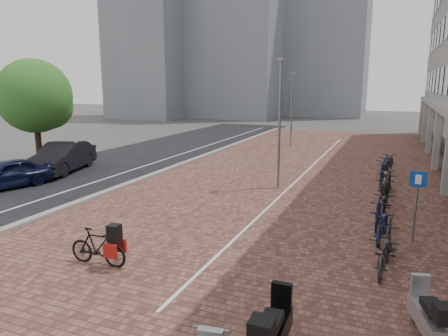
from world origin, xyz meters
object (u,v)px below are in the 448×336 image
car_navy (6,174)px  car_dark (62,157)px  hero_bike (98,246)px  parking_sign (417,196)px  scooter_front (429,315)px  scooter_mid (273,330)px

car_navy → car_dark: bearing=109.8°
hero_bike → parking_sign: 9.34m
scooter_front → parking_sign: bearing=75.6°
hero_bike → car_dark: bearing=44.8°
scooter_mid → parking_sign: bearing=69.3°
parking_sign → car_dark: bearing=175.5°
car_dark → scooter_front: car_dark is taller
scooter_front → parking_sign: parking_sign is taller
car_dark → scooter_mid: (15.17, -11.02, -0.21)m
hero_bike → scooter_front: bearing=-94.9°
hero_bike → scooter_mid: (5.42, -2.01, 0.08)m
car_navy → scooter_mid: size_ratio=2.25×
car_dark → scooter_front: bearing=-43.6°
car_dark → parking_sign: (17.61, -4.06, 0.67)m
scooter_front → parking_sign: size_ratio=0.73×
hero_bike → scooter_front: 7.97m
scooter_front → car_dark: bearing=136.7°
car_navy → parking_sign: (17.31, -0.19, 0.81)m
car_dark → parking_sign: parking_sign is taller
car_navy → car_dark: 3.88m
hero_bike → scooter_mid: 5.78m
car_navy → hero_bike: bearing=-13.2°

